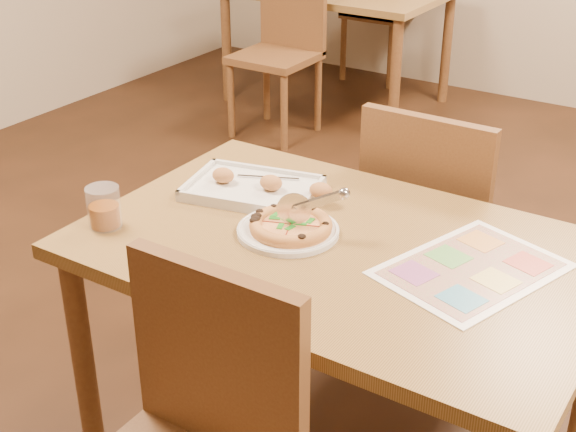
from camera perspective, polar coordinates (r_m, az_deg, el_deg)
The scene contains 11 objects.
dining_table at distance 2.06m, azimuth 3.69°, elevation -4.04°, with size 1.30×0.85×0.72m.
chair_near at distance 1.70m, azimuth -6.78°, elevation -14.86°, with size 0.42×0.42×0.47m.
chair_far at distance 2.57m, azimuth 10.26°, elevation 0.53°, with size 0.42×0.42×0.47m.
bg_table at distance 5.10m, azimuth 3.54°, elevation 14.98°, with size 1.30×0.85×0.72m.
bg_chair_near at distance 4.62m, azimuth -0.27°, elevation 12.87°, with size 0.42×0.42×0.47m.
plate at distance 2.06m, azimuth -0.00°, elevation -1.07°, with size 0.26×0.26×0.01m, color silver.
pizza at distance 2.05m, azimuth 0.20°, elevation -0.66°, with size 0.21×0.21×0.03m.
pizza_cutter at distance 2.01m, azimuth 1.58°, elevation 0.85°, with size 0.15×0.09×0.10m.
appetizer_tray at distance 2.27m, azimuth -2.27°, elevation 1.96°, with size 0.43×0.32×0.06m.
glass_tumbler at distance 2.13m, azimuth -12.94°, elevation 0.46°, with size 0.09×0.09×0.11m.
menu at distance 1.95m, azimuth 12.92°, elevation -3.68°, with size 0.30×0.43×0.01m, color white.
Camera 1 is at (0.84, -1.55, 1.70)m, focal length 50.00 mm.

